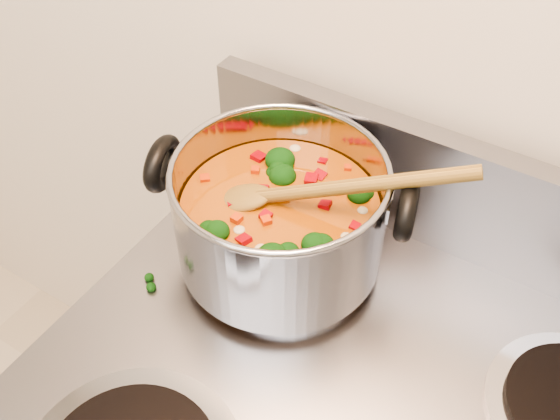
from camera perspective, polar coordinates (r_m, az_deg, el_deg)
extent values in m
cube|color=gray|center=(0.77, 17.68, 0.34)|extent=(0.73, 0.03, 0.16)
cylinder|color=#A5A5AD|center=(0.77, 0.65, -5.75)|extent=(0.18, 0.18, 0.01)
cylinder|color=black|center=(0.76, 0.65, -5.37)|extent=(0.14, 0.14, 0.01)
cylinder|color=#94949B|center=(0.72, 0.00, -0.34)|extent=(0.25, 0.25, 0.13)
torus|color=#94949B|center=(0.68, 0.00, 3.59)|extent=(0.25, 0.25, 0.01)
cylinder|color=#93420D|center=(0.74, 0.00, -1.66)|extent=(0.23, 0.23, 0.08)
torus|color=black|center=(0.73, -10.68, 4.19)|extent=(0.04, 0.08, 0.08)
torus|color=black|center=(0.68, 11.52, 0.00)|extent=(0.04, 0.08, 0.08)
ellipsoid|color=black|center=(0.65, 1.12, -4.39)|extent=(0.04, 0.04, 0.03)
ellipsoid|color=black|center=(0.77, -2.37, 4.79)|extent=(0.04, 0.04, 0.03)
ellipsoid|color=black|center=(0.71, -5.23, 0.16)|extent=(0.04, 0.04, 0.03)
ellipsoid|color=black|center=(0.67, -5.77, -2.95)|extent=(0.04, 0.04, 0.03)
ellipsoid|color=black|center=(0.67, -2.48, -2.80)|extent=(0.04, 0.04, 0.03)
ellipsoid|color=black|center=(0.76, -0.93, 4.16)|extent=(0.04, 0.04, 0.03)
ellipsoid|color=black|center=(0.70, -0.40, -0.53)|extent=(0.04, 0.04, 0.03)
ellipsoid|color=#9E050A|center=(0.77, -2.03, 4.98)|extent=(0.01, 0.01, 0.01)
ellipsoid|color=#9E050A|center=(0.77, -3.18, 4.86)|extent=(0.01, 0.01, 0.01)
ellipsoid|color=#9E050A|center=(0.74, -1.08, 3.07)|extent=(0.01, 0.01, 0.01)
ellipsoid|color=#9E050A|center=(0.77, 1.13, 4.74)|extent=(0.01, 0.01, 0.01)
ellipsoid|color=#9E050A|center=(0.70, -2.93, -0.50)|extent=(0.01, 0.01, 0.01)
ellipsoid|color=#9E050A|center=(0.75, 0.97, 3.74)|extent=(0.01, 0.01, 0.01)
ellipsoid|color=#9E050A|center=(0.75, 0.94, 3.74)|extent=(0.01, 0.01, 0.01)
ellipsoid|color=#9E050A|center=(0.66, 2.01, -3.86)|extent=(0.01, 0.01, 0.01)
ellipsoid|color=#9E050A|center=(0.70, 7.40, -0.72)|extent=(0.01, 0.01, 0.01)
ellipsoid|color=#9E050A|center=(0.77, 0.13, 4.70)|extent=(0.01, 0.01, 0.01)
ellipsoid|color=#9E050A|center=(0.66, 3.84, -3.71)|extent=(0.01, 0.01, 0.01)
ellipsoid|color=#9E050A|center=(0.65, -1.26, -5.10)|extent=(0.01, 0.01, 0.01)
ellipsoid|color=#B5310A|center=(0.68, -2.55, -2.32)|extent=(0.01, 0.01, 0.01)
ellipsoid|color=#B5310A|center=(0.74, -1.43, 2.80)|extent=(0.01, 0.01, 0.01)
ellipsoid|color=#B5310A|center=(0.69, -1.80, -0.79)|extent=(0.01, 0.01, 0.01)
ellipsoid|color=#B5310A|center=(0.68, 6.78, -2.55)|extent=(0.01, 0.01, 0.01)
ellipsoid|color=#B5310A|center=(0.72, -4.77, 0.90)|extent=(0.01, 0.01, 0.01)
ellipsoid|color=#B5310A|center=(0.74, 4.31, 2.47)|extent=(0.01, 0.01, 0.01)
ellipsoid|color=#B5310A|center=(0.74, 7.52, 2.21)|extent=(0.01, 0.01, 0.01)
ellipsoid|color=#B5310A|center=(0.77, -2.21, 4.63)|extent=(0.01, 0.01, 0.01)
ellipsoid|color=tan|center=(0.76, -1.70, 4.23)|extent=(0.02, 0.02, 0.01)
ellipsoid|color=tan|center=(0.70, -3.55, -0.35)|extent=(0.02, 0.02, 0.01)
ellipsoid|color=tan|center=(0.71, 3.06, 0.54)|extent=(0.02, 0.02, 0.01)
ellipsoid|color=tan|center=(0.70, -4.66, -0.07)|extent=(0.02, 0.02, 0.01)
ellipsoid|color=tan|center=(0.75, 1.49, 3.58)|extent=(0.02, 0.02, 0.01)
ellipsoid|color=tan|center=(0.73, -3.32, 1.72)|extent=(0.02, 0.02, 0.01)
ellipsoid|color=tan|center=(0.71, 6.61, 0.65)|extent=(0.02, 0.02, 0.01)
ellipsoid|color=tan|center=(0.67, -5.37, -3.30)|extent=(0.02, 0.02, 0.01)
ellipsoid|color=olive|center=(0.72, -3.51, 1.04)|extent=(0.09, 0.07, 0.04)
cylinder|color=olive|center=(0.67, 6.72, 2.16)|extent=(0.25, 0.10, 0.10)
ellipsoid|color=black|center=(0.68, 8.62, -16.77)|extent=(0.01, 0.01, 0.01)
ellipsoid|color=black|center=(0.87, 1.01, 1.98)|extent=(0.01, 0.01, 0.01)
ellipsoid|color=black|center=(0.78, -15.40, -7.07)|extent=(0.01, 0.01, 0.01)
ellipsoid|color=black|center=(0.68, -8.08, -15.92)|extent=(0.01, 0.01, 0.01)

